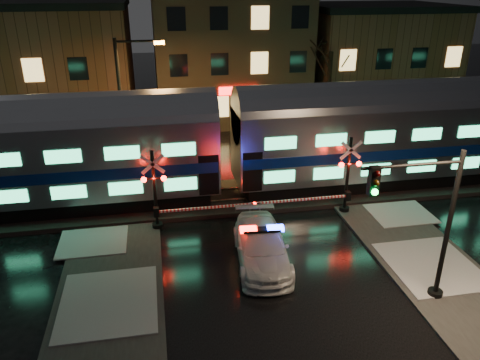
% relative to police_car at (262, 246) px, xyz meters
% --- Properties ---
extents(ground, '(120.00, 120.00, 0.00)m').
position_rel_police_car_xyz_m(ground, '(0.34, 1.23, -0.76)').
color(ground, black).
rests_on(ground, ground).
extents(ballast, '(90.00, 4.20, 0.24)m').
position_rel_police_car_xyz_m(ballast, '(0.34, 6.23, -0.64)').
color(ballast, black).
rests_on(ballast, ground).
extents(sidewalk_right, '(4.00, 20.00, 0.12)m').
position_rel_police_car_xyz_m(sidewalk_right, '(6.84, -4.77, -0.70)').
color(sidewalk_right, '#2D2D2D').
rests_on(sidewalk_right, ground).
extents(building_left, '(14.00, 10.00, 9.00)m').
position_rel_police_car_xyz_m(building_left, '(-12.66, 23.23, 3.74)').
color(building_left, brown).
rests_on(building_left, ground).
extents(building_mid, '(12.00, 11.00, 11.50)m').
position_rel_police_car_xyz_m(building_mid, '(2.34, 23.73, 4.99)').
color(building_mid, brown).
rests_on(building_mid, ground).
extents(building_right, '(12.00, 10.00, 8.50)m').
position_rel_police_car_xyz_m(building_right, '(15.34, 23.23, 3.49)').
color(building_right, brown).
rests_on(building_right, ground).
extents(train, '(51.00, 3.12, 5.92)m').
position_rel_police_car_xyz_m(train, '(-0.51, 6.23, 2.63)').
color(train, black).
rests_on(train, ballast).
extents(police_car, '(2.56, 5.34, 1.67)m').
position_rel_police_car_xyz_m(police_car, '(0.00, 0.00, 0.00)').
color(police_car, silver).
rests_on(police_car, ground).
extents(crossing_signal_right, '(5.70, 0.65, 4.03)m').
position_rel_police_car_xyz_m(crossing_signal_right, '(4.83, 3.53, 0.91)').
color(crossing_signal_right, black).
rests_on(crossing_signal_right, ground).
extents(crossing_signal_left, '(5.63, 0.65, 3.98)m').
position_rel_police_car_xyz_m(crossing_signal_left, '(-3.90, 3.53, 0.89)').
color(crossing_signal_left, black).
rests_on(crossing_signal_left, ground).
extents(traffic_light, '(3.81, 0.69, 5.89)m').
position_rel_police_car_xyz_m(traffic_light, '(4.98, -3.58, 2.38)').
color(traffic_light, black).
rests_on(traffic_light, ground).
extents(streetlight, '(2.72, 0.28, 8.13)m').
position_rel_police_car_xyz_m(streetlight, '(-5.55, 10.23, 3.93)').
color(streetlight, black).
rests_on(streetlight, ground).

